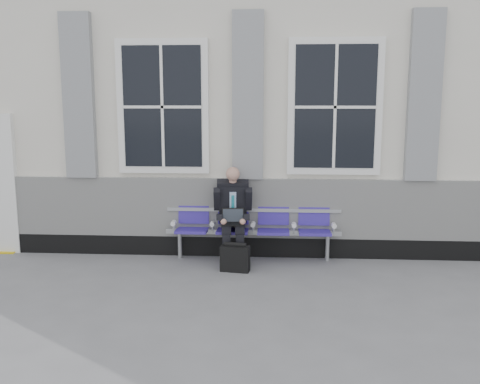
{
  "coord_description": "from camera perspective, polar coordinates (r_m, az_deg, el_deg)",
  "views": [
    {
      "loc": [
        -0.52,
        -6.39,
        2.38
      ],
      "look_at": [
        -0.98,
        0.9,
        1.09
      ],
      "focal_mm": 40.0,
      "sensor_mm": 36.0,
      "label": 1
    }
  ],
  "objects": [
    {
      "name": "ground",
      "position": [
        6.83,
        7.88,
        -10.47
      ],
      "size": [
        70.0,
        70.0,
        0.0
      ],
      "primitive_type": "plane",
      "color": "slate",
      "rests_on": "ground"
    },
    {
      "name": "briefcase",
      "position": [
        7.47,
        -0.53,
        -7.05
      ],
      "size": [
        0.42,
        0.23,
        0.41
      ],
      "color": "black",
      "rests_on": "ground"
    },
    {
      "name": "station_building",
      "position": [
        9.87,
        6.62,
        9.02
      ],
      "size": [
        14.4,
        4.4,
        4.49
      ],
      "color": "silver",
      "rests_on": "ground"
    },
    {
      "name": "bench",
      "position": [
        7.93,
        1.41,
        -3.33
      ],
      "size": [
        2.6,
        0.47,
        0.91
      ],
      "color": "#9EA0A3",
      "rests_on": "ground"
    },
    {
      "name": "businessman",
      "position": [
        7.77,
        -0.76,
        -2.02
      ],
      "size": [
        0.58,
        0.78,
        1.4
      ],
      "color": "black",
      "rests_on": "ground"
    }
  ]
}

